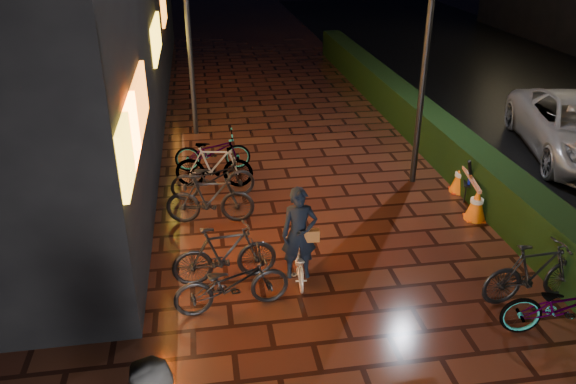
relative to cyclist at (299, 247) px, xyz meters
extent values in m
plane|color=#381911|center=(1.04, -1.58, -0.62)|extent=(80.00, 80.00, 0.00)
cube|color=black|center=(4.34, 6.42, -0.12)|extent=(0.70, 20.00, 1.00)
cube|color=yellow|center=(-2.41, -0.08, 1.98)|extent=(0.08, 2.00, 0.90)
cube|color=orange|center=(-2.41, 1.42, 1.98)|extent=(0.08, 3.00, 0.90)
cube|color=yellow|center=(-2.41, 7.42, 1.98)|extent=(0.08, 2.80, 0.90)
cube|color=orange|center=(-2.41, 12.42, 1.98)|extent=(0.08, 2.20, 0.90)
cylinder|color=black|center=(3.23, 3.37, 1.81)|extent=(0.14, 0.14, 4.87)
cylinder|color=black|center=(-1.58, 7.30, 1.82)|extent=(0.17, 0.17, 4.89)
imported|color=silver|center=(0.00, 0.05, -0.32)|extent=(0.49, 1.20, 0.62)
imported|color=black|center=(0.00, -0.04, 0.27)|extent=(0.60, 0.42, 1.57)
cube|color=#945628|center=(0.18, -0.07, 0.24)|extent=(0.28, 0.14, 0.20)
cone|color=orange|center=(3.81, 1.48, -0.29)|extent=(0.42, 0.42, 0.67)
cone|color=orange|center=(4.04, 2.70, -0.29)|extent=(0.42, 0.42, 0.67)
cube|color=#FF550D|center=(3.81, 1.48, -0.61)|extent=(0.42, 0.42, 0.03)
cube|color=red|center=(4.04, 2.70, -0.61)|extent=(0.42, 0.42, 0.03)
cube|color=red|center=(3.93, 2.09, 0.01)|extent=(0.33, 1.42, 0.07)
cube|color=black|center=(4.19, 2.25, -0.24)|extent=(0.66, 0.61, 0.04)
cylinder|color=black|center=(3.92, 2.18, -0.44)|extent=(0.04, 0.04, 0.37)
cylinder|color=black|center=(4.32, 2.01, -0.44)|extent=(0.04, 0.04, 0.37)
cylinder|color=black|center=(4.06, 2.50, -0.44)|extent=(0.04, 0.04, 0.37)
cylinder|color=black|center=(4.45, 2.33, -0.44)|extent=(0.04, 0.04, 0.37)
cube|color=#0D19B5|center=(4.19, 2.25, -0.07)|extent=(0.49, 0.46, 0.29)
cylinder|color=black|center=(4.00, 2.18, -0.09)|extent=(0.38, 0.29, 0.94)
imported|color=black|center=(-1.21, 4.74, -0.16)|extent=(1.78, 0.66, 0.93)
imported|color=black|center=(-1.36, 2.18, -0.11)|extent=(1.76, 0.68, 1.03)
imported|color=black|center=(-1.27, 3.24, -0.16)|extent=(1.79, 0.69, 0.93)
imported|color=black|center=(-1.21, 3.78, -0.11)|extent=(1.77, 0.76, 1.03)
imported|color=black|center=(-1.19, 0.16, -0.11)|extent=(1.75, 0.65, 1.03)
imported|color=black|center=(-1.13, -0.59, -0.16)|extent=(1.83, 0.85, 0.93)
imported|color=black|center=(3.47, -1.89, -0.16)|extent=(1.84, 0.90, 0.93)
imported|color=black|center=(3.47, -1.12, -0.11)|extent=(1.73, 0.56, 1.03)
camera|label=1|loc=(-1.40, -7.58, 4.79)|focal=35.00mm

